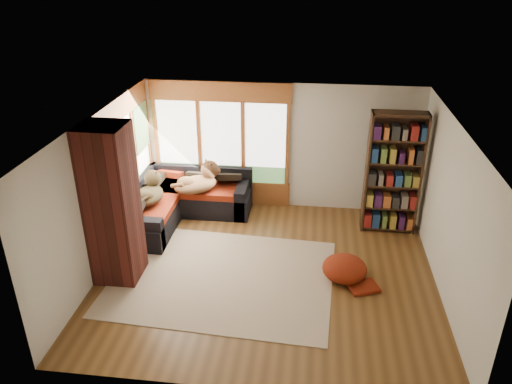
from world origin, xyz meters
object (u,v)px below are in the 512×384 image
(dog_tan, at_px, (199,180))
(brick_chimney, at_px, (112,205))
(pouf, at_px, (345,268))
(dog_brindle, at_px, (149,191))
(bookshelf, at_px, (393,174))
(area_rug, at_px, (223,277))
(sectional_sofa, at_px, (178,204))

(dog_tan, bearing_deg, brick_chimney, -149.31)
(pouf, relative_size, dog_tan, 0.70)
(dog_brindle, bearing_deg, bookshelf, -82.64)
(brick_chimney, relative_size, area_rug, 0.73)
(pouf, xyz_separation_m, dog_tan, (-2.80, 1.82, 0.59))
(brick_chimney, bearing_deg, dog_brindle, 88.82)
(pouf, bearing_deg, dog_tan, 146.94)
(brick_chimney, distance_m, sectional_sofa, 2.32)
(bookshelf, height_order, pouf, bookshelf)
(bookshelf, bearing_deg, sectional_sofa, -179.65)
(brick_chimney, distance_m, dog_tan, 2.38)
(sectional_sofa, distance_m, area_rug, 2.30)
(brick_chimney, height_order, dog_brindle, brick_chimney)
(brick_chimney, relative_size, sectional_sofa, 1.18)
(sectional_sofa, height_order, bookshelf, bookshelf)
(sectional_sofa, bearing_deg, area_rug, -52.99)
(bookshelf, xyz_separation_m, dog_tan, (-3.68, 0.09, -0.37))
(sectional_sofa, height_order, area_rug, sectional_sofa)
(area_rug, bearing_deg, bookshelf, 34.23)
(bookshelf, bearing_deg, dog_brindle, -174.17)
(brick_chimney, bearing_deg, sectional_sofa, 77.71)
(area_rug, xyz_separation_m, dog_brindle, (-1.65, 1.48, 0.76))
(brick_chimney, bearing_deg, area_rug, 4.39)
(dog_tan, bearing_deg, dog_brindle, 175.84)
(dog_tan, relative_size, dog_brindle, 1.20)
(brick_chimney, xyz_separation_m, bookshelf, (4.54, 2.07, -0.13))
(brick_chimney, distance_m, dog_brindle, 1.70)
(bookshelf, relative_size, dog_brindle, 2.69)
(area_rug, bearing_deg, brick_chimney, -175.61)
(brick_chimney, distance_m, pouf, 3.84)
(pouf, relative_size, dog_brindle, 0.84)
(bookshelf, bearing_deg, dog_tan, 178.67)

